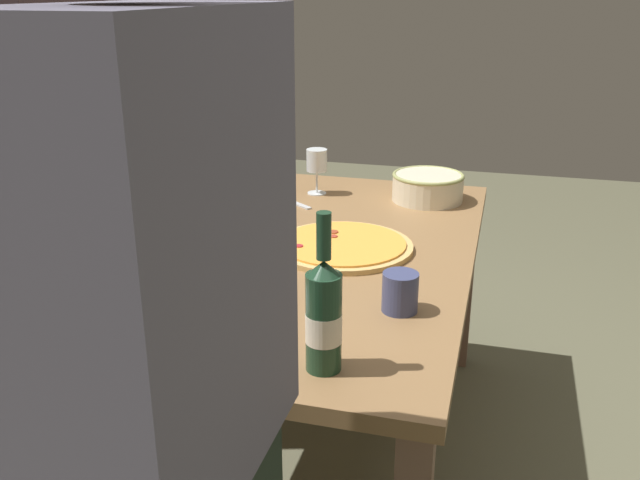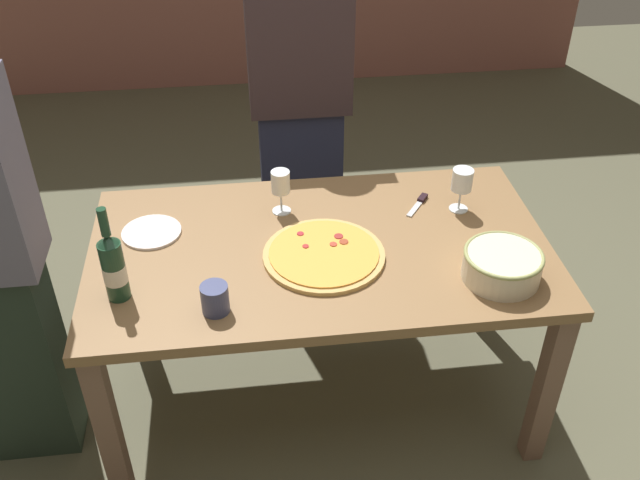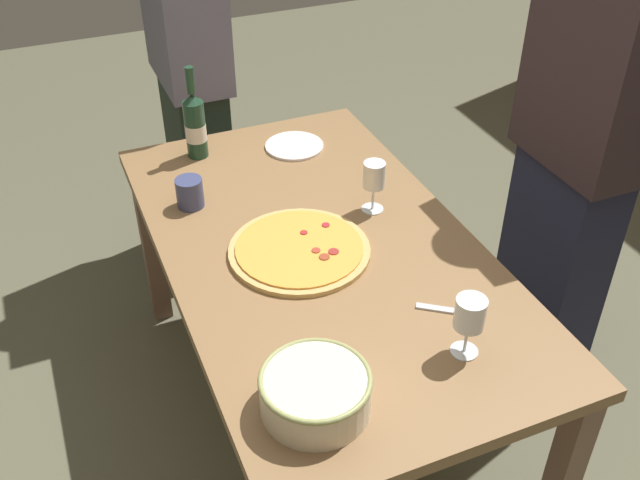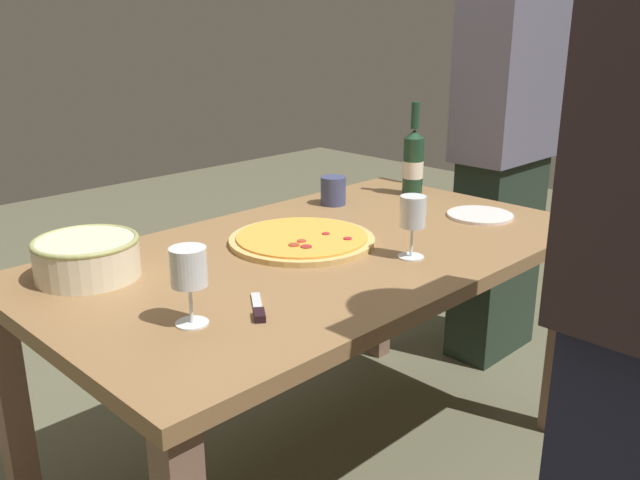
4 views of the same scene
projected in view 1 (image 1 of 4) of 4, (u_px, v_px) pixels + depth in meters
ground_plane at (320, 456)px, 2.30m from camera, size 8.00×8.00×0.00m
dining_table at (320, 276)px, 2.07m from camera, size 1.60×0.90×0.75m
pizza at (342, 245)px, 2.03m from camera, size 0.42×0.42×0.02m
serving_bowl at (428, 186)px, 2.47m from camera, size 0.26×0.26×0.10m
wine_bottle at (324, 314)px, 1.35m from camera, size 0.07×0.07×0.33m
wine_glass_near_pizza at (317, 163)px, 2.53m from camera, size 0.08×0.08×0.17m
wine_glass_by_bottle at (232, 214)px, 1.95m from camera, size 0.07×0.07×0.17m
cup_amber at (400, 292)px, 1.62m from camera, size 0.09×0.09×0.10m
side_plate at (189, 328)px, 1.55m from camera, size 0.21×0.21×0.01m
pizza_knife at (292, 201)px, 2.46m from camera, size 0.11×0.14×0.02m
person_host at (170, 457)px, 0.97m from camera, size 0.46×0.24×1.69m
person_guest_left at (57, 183)px, 2.24m from camera, size 0.44×0.24×1.73m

